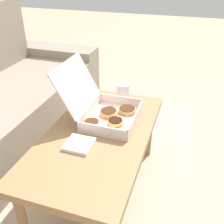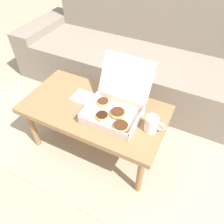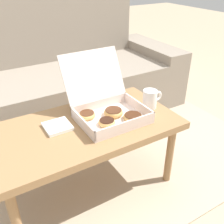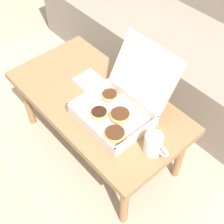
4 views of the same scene
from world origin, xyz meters
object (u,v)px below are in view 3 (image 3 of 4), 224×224
(coffee_table, at_px, (85,133))
(pastry_box, at_px, (108,107))
(couch, at_px, (35,85))
(coffee_mug, at_px, (150,99))

(coffee_table, bearing_deg, pastry_box, 5.99)
(couch, distance_m, pastry_box, 0.96)
(couch, xyz_separation_m, pastry_box, (0.15, -0.93, 0.19))
(coffee_table, distance_m, pastry_box, 0.19)
(coffee_mug, bearing_deg, coffee_table, 177.47)
(couch, distance_m, coffee_mug, 1.07)
(coffee_table, bearing_deg, coffee_mug, -2.53)
(pastry_box, bearing_deg, coffee_table, -174.01)
(pastry_box, relative_size, coffee_mug, 3.27)
(couch, height_order, coffee_mug, couch)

